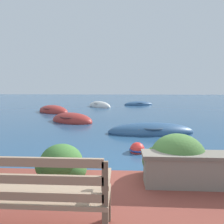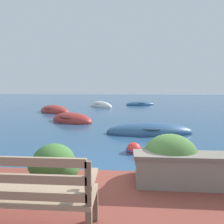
{
  "view_description": "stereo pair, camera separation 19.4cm",
  "coord_description": "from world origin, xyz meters",
  "px_view_note": "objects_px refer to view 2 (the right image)",
  "views": [
    {
      "loc": [
        -0.11,
        -3.64,
        1.82
      ],
      "look_at": [
        -0.65,
        6.98,
        0.44
      ],
      "focal_mm": 32.0,
      "sensor_mm": 36.0,
      "label": 1
    },
    {
      "loc": [
        0.09,
        -3.63,
        1.82
      ],
      "look_at": [
        -0.65,
        6.98,
        0.44
      ],
      "focal_mm": 32.0,
      "sensor_mm": 36.0,
      "label": 2
    }
  ],
  "objects_px": {
    "park_bench": "(19,191)",
    "rowboat_nearest": "(149,132)",
    "rowboat_mid": "(72,120)",
    "mooring_buoy": "(134,150)",
    "rowboat_outer": "(101,106)",
    "rowboat_distant": "(140,104)",
    "rowboat_far": "(54,111)"
  },
  "relations": [
    {
      "from": "rowboat_mid",
      "to": "rowboat_far",
      "type": "bearing_deg",
      "value": 148.36
    },
    {
      "from": "rowboat_distant",
      "to": "rowboat_outer",
      "type": "bearing_deg",
      "value": -167.95
    },
    {
      "from": "rowboat_outer",
      "to": "rowboat_distant",
      "type": "relative_size",
      "value": 0.88
    },
    {
      "from": "rowboat_mid",
      "to": "rowboat_outer",
      "type": "xyz_separation_m",
      "value": [
        0.59,
        7.34,
        0.0
      ]
    },
    {
      "from": "rowboat_outer",
      "to": "rowboat_distant",
      "type": "bearing_deg",
      "value": -103.99
    },
    {
      "from": "rowboat_nearest",
      "to": "rowboat_distant",
      "type": "relative_size",
      "value": 1.13
    },
    {
      "from": "rowboat_mid",
      "to": "park_bench",
      "type": "bearing_deg",
      "value": -51.85
    },
    {
      "from": "rowboat_nearest",
      "to": "mooring_buoy",
      "type": "relative_size",
      "value": 7.6
    },
    {
      "from": "park_bench",
      "to": "mooring_buoy",
      "type": "distance_m",
      "value": 3.74
    },
    {
      "from": "rowboat_nearest",
      "to": "rowboat_far",
      "type": "xyz_separation_m",
      "value": [
        -5.94,
        5.93,
        0.01
      ]
    },
    {
      "from": "rowboat_outer",
      "to": "mooring_buoy",
      "type": "height_order",
      "value": "rowboat_outer"
    },
    {
      "from": "rowboat_far",
      "to": "rowboat_outer",
      "type": "relative_size",
      "value": 1.15
    },
    {
      "from": "park_bench",
      "to": "rowboat_far",
      "type": "xyz_separation_m",
      "value": [
        -3.88,
        11.65,
        -0.63
      ]
    },
    {
      "from": "rowboat_nearest",
      "to": "rowboat_far",
      "type": "relative_size",
      "value": 1.13
    },
    {
      "from": "rowboat_mid",
      "to": "mooring_buoy",
      "type": "xyz_separation_m",
      "value": [
        3.0,
        -4.58,
        0.0
      ]
    },
    {
      "from": "park_bench",
      "to": "rowboat_nearest",
      "type": "xyz_separation_m",
      "value": [
        2.06,
        5.72,
        -0.64
      ]
    },
    {
      "from": "park_bench",
      "to": "rowboat_outer",
      "type": "distance_m",
      "value": 15.4
    },
    {
      "from": "rowboat_nearest",
      "to": "rowboat_mid",
      "type": "relative_size",
      "value": 1.27
    },
    {
      "from": "rowboat_mid",
      "to": "rowboat_outer",
      "type": "height_order",
      "value": "rowboat_outer"
    },
    {
      "from": "rowboat_outer",
      "to": "rowboat_distant",
      "type": "distance_m",
      "value": 4.08
    },
    {
      "from": "rowboat_outer",
      "to": "mooring_buoy",
      "type": "distance_m",
      "value": 12.17
    },
    {
      "from": "rowboat_mid",
      "to": "mooring_buoy",
      "type": "height_order",
      "value": "rowboat_mid"
    },
    {
      "from": "rowboat_mid",
      "to": "mooring_buoy",
      "type": "distance_m",
      "value": 5.48
    },
    {
      "from": "park_bench",
      "to": "rowboat_nearest",
      "type": "height_order",
      "value": "park_bench"
    },
    {
      "from": "rowboat_nearest",
      "to": "rowboat_distant",
      "type": "distance_m",
      "value": 11.65
    },
    {
      "from": "park_bench",
      "to": "rowboat_mid",
      "type": "xyz_separation_m",
      "value": [
        -1.63,
        8.01,
        -0.63
      ]
    },
    {
      "from": "mooring_buoy",
      "to": "rowboat_far",
      "type": "bearing_deg",
      "value": 122.52
    },
    {
      "from": "park_bench",
      "to": "rowboat_distant",
      "type": "relative_size",
      "value": 0.54
    },
    {
      "from": "rowboat_far",
      "to": "mooring_buoy",
      "type": "height_order",
      "value": "rowboat_far"
    },
    {
      "from": "rowboat_nearest",
      "to": "mooring_buoy",
      "type": "xyz_separation_m",
      "value": [
        -0.69,
        -2.3,
        0.01
      ]
    },
    {
      "from": "park_bench",
      "to": "mooring_buoy",
      "type": "xyz_separation_m",
      "value": [
        1.37,
        3.43,
        -0.63
      ]
    },
    {
      "from": "rowboat_outer",
      "to": "rowboat_far",
      "type": "bearing_deg",
      "value": 98.92
    }
  ]
}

